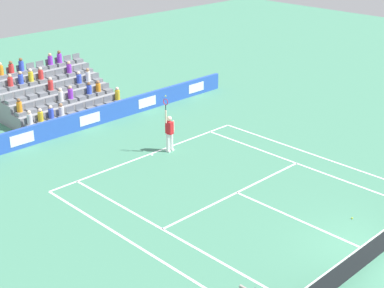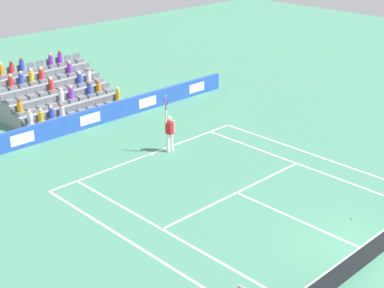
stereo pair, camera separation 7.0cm
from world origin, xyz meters
name	(u,v)px [view 1 (the left image)]	position (x,y,z in m)	size (l,w,h in m)	color
ground_plane	(378,255)	(0.00, 0.00, 0.00)	(80.00, 80.00, 0.00)	#47896B
line_baseline	(150,154)	(0.00, -11.89, 0.00)	(10.97, 0.10, 0.01)	white
line_service	(237,192)	(0.00, -6.40, 0.00)	(8.23, 0.10, 0.01)	white
line_centre_service	(301,221)	(0.00, -3.20, 0.00)	(0.10, 6.40, 0.01)	white
line_singles_sideline_left	(171,234)	(4.12, -5.95, 0.00)	(0.10, 11.89, 0.01)	white
line_singles_sideline_right	(305,166)	(-4.12, -5.95, 0.00)	(0.10, 11.89, 0.01)	white
line_doubles_sideline_left	(142,249)	(5.49, -5.95, 0.00)	(0.10, 11.89, 0.01)	white
line_doubles_sideline_right	(322,157)	(-5.49, -5.95, 0.00)	(0.10, 11.89, 0.01)	white
line_centre_mark	(151,155)	(0.00, -11.79, 0.00)	(0.10, 0.20, 0.01)	white
sponsor_barrier	(89,118)	(0.00, -16.84, 0.49)	(19.78, 0.22, 0.98)	blue
tennis_net	(380,243)	(0.00, 0.00, 0.49)	(11.97, 0.10, 1.07)	#33383D
tennis_player	(169,132)	(-0.92, -11.51, 0.99)	(0.53, 0.37, 2.85)	white
stadium_stand	(52,97)	(0.01, -20.40, 0.83)	(6.20, 4.75, 3.03)	gray
loose_tennis_ball	(352,218)	(-1.51, -1.93, 0.03)	(0.07, 0.07, 0.07)	#D1E533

